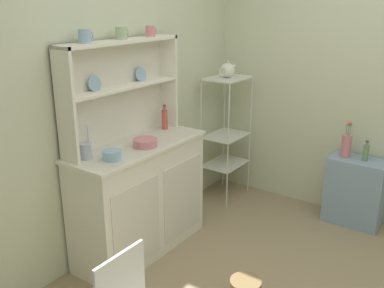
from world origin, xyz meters
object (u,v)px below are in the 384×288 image
object	(u,v)px
flower_vase	(346,145)
porcelain_teapot	(227,70)
oil_bottle	(366,152)
bakers_rack	(226,126)
side_shelf_blue	(355,191)
jam_bottle	(165,119)
bowl_mixing_large	(112,155)
hutch_cabinet	(140,197)
utensil_jar	(86,150)
hutch_shelf_unit	(119,84)
cup_sky_0	(85,36)

from	to	relation	value
flower_vase	porcelain_teapot	bearing A→B (deg)	98.81
oil_bottle	flower_vase	bearing A→B (deg)	90.06
porcelain_teapot	bakers_rack	bearing A→B (deg)	0.00
side_shelf_blue	jam_bottle	bearing A→B (deg)	126.84
oil_bottle	bakers_rack	bearing A→B (deg)	97.62
bowl_mixing_large	porcelain_teapot	distance (m)	1.64
hutch_cabinet	flower_vase	world-z (taller)	flower_vase
bakers_rack	porcelain_teapot	xyz separation A→B (m)	(-0.00, 0.00, 0.54)
bowl_mixing_large	porcelain_teapot	bearing A→B (deg)	2.15
hutch_cabinet	side_shelf_blue	distance (m)	1.91
oil_bottle	hutch_cabinet	bearing A→B (deg)	137.76
bowl_mixing_large	utensil_jar	xyz separation A→B (m)	(-0.09, 0.15, 0.03)
hutch_shelf_unit	flower_vase	xyz separation A→B (m)	(1.43, -1.30, -0.61)
hutch_cabinet	cup_sky_0	bearing A→B (deg)	159.37
hutch_shelf_unit	bowl_mixing_large	bearing A→B (deg)	-144.82
hutch_cabinet	bakers_rack	world-z (taller)	bakers_rack
bakers_rack	jam_bottle	size ratio (longest dim) A/B	5.87
porcelain_teapot	flower_vase	bearing A→B (deg)	-81.19
hutch_cabinet	bakers_rack	xyz separation A→B (m)	(1.26, -0.01, 0.28)
hutch_cabinet	flower_vase	distance (m)	1.84
cup_sky_0	oil_bottle	world-z (taller)	cup_sky_0
side_shelf_blue	oil_bottle	size ratio (longest dim) A/B	3.36
hutch_shelf_unit	flower_vase	bearing A→B (deg)	-42.19
cup_sky_0	porcelain_teapot	xyz separation A→B (m)	(1.58, -0.14, -0.41)
side_shelf_blue	bowl_mixing_large	world-z (taller)	bowl_mixing_large
jam_bottle	flower_vase	distance (m)	1.60
bowl_mixing_large	oil_bottle	xyz separation A→B (m)	(1.77, -1.23, -0.25)
bakers_rack	bowl_mixing_large	xyz separation A→B (m)	(-1.60, -0.06, 0.18)
bowl_mixing_large	porcelain_teapot	world-z (taller)	porcelain_teapot
side_shelf_blue	bowl_mixing_large	size ratio (longest dim) A/B	4.64
jam_bottle	utensil_jar	distance (m)	0.86
bowl_mixing_large	jam_bottle	distance (m)	0.79
hutch_shelf_unit	jam_bottle	size ratio (longest dim) A/B	5.24
jam_bottle	porcelain_teapot	size ratio (longest dim) A/B	0.90
hutch_cabinet	utensil_jar	world-z (taller)	utensil_jar
hutch_shelf_unit	utensil_jar	bearing A→B (deg)	-168.40
hutch_cabinet	bowl_mixing_large	world-z (taller)	bowl_mixing_large
side_shelf_blue	oil_bottle	world-z (taller)	oil_bottle
hutch_cabinet	porcelain_teapot	size ratio (longest dim) A/B	5.07
side_shelf_blue	hutch_shelf_unit	bearing A→B (deg)	135.29
porcelain_teapot	jam_bottle	bearing A→B (deg)	173.15
bakers_rack	jam_bottle	xyz separation A→B (m)	(-0.83, 0.10, 0.24)
hutch_cabinet	bakers_rack	distance (m)	1.29
utensil_jar	oil_bottle	distance (m)	2.33
cup_sky_0	flower_vase	world-z (taller)	cup_sky_0
hutch_shelf_unit	cup_sky_0	size ratio (longest dim) A/B	11.18
porcelain_teapot	flower_vase	distance (m)	1.27
side_shelf_blue	bowl_mixing_large	xyz separation A→B (m)	(-1.77, 1.18, 0.62)
cup_sky_0	utensil_jar	distance (m)	0.75
cup_sky_0	bowl_mixing_large	distance (m)	0.80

